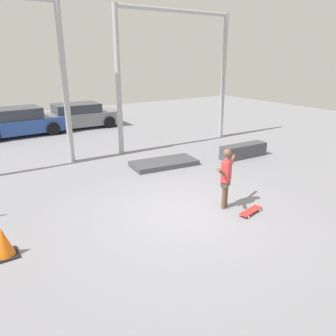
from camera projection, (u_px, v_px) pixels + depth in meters
name	position (u px, v px, depth m)	size (l,w,h in m)	color
ground_plane	(184.00, 212.00, 8.01)	(36.00, 36.00, 0.00)	gray
skateboarder	(226.00, 175.00, 8.00)	(1.16, 0.71, 1.52)	brown
skateboard	(251.00, 211.00, 7.93)	(0.77, 0.36, 0.08)	red
grind_box	(243.00, 151.00, 12.26)	(1.92, 0.50, 0.50)	#47474C
manual_pad	(164.00, 163.00, 11.39)	(2.26, 1.06, 0.17)	#47474C
canopy_support_right	(176.00, 65.00, 13.15)	(5.37, 0.20, 5.34)	#A5A8AD
parked_car_blue	(18.00, 122.00, 15.48)	(4.31, 2.10, 1.33)	#284793
parked_car_grey	(79.00, 116.00, 17.22)	(4.16, 2.02, 1.28)	slate
traffic_cone	(3.00, 243.00, 6.16)	(0.47, 0.47, 0.60)	black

